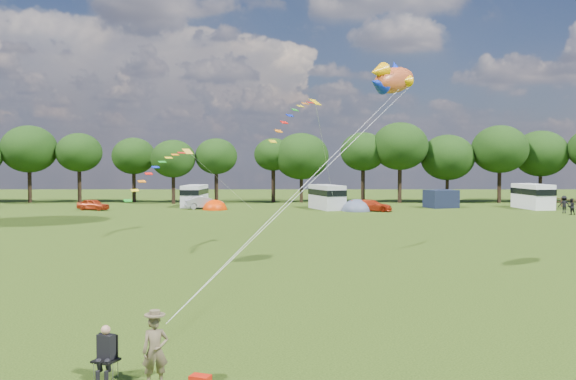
{
  "coord_description": "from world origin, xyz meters",
  "views": [
    {
      "loc": [
        0.01,
        -26.76,
        5.74
      ],
      "look_at": [
        0.0,
        8.0,
        4.0
      ],
      "focal_mm": 40.0,
      "sensor_mm": 36.0,
      "label": 1
    }
  ],
  "objects_px": {
    "tent_greyblue": "(357,211)",
    "car_c": "(372,205)",
    "campervan_c": "(327,196)",
    "tent_orange": "(215,209)",
    "car_a": "(93,205)",
    "car_b": "(204,203)",
    "camp_chair": "(106,347)",
    "campervan_b": "(195,195)",
    "campervan_d": "(533,195)",
    "walker_b": "(564,205)",
    "walker_a": "(571,207)",
    "fish_kite": "(391,80)",
    "kite_flyer": "(155,351)"
  },
  "relations": [
    {
      "from": "camp_chair",
      "to": "tent_greyblue",
      "type": "bearing_deg",
      "value": 98.55
    },
    {
      "from": "campervan_b",
      "to": "campervan_c",
      "type": "height_order",
      "value": "campervan_c"
    },
    {
      "from": "campervan_c",
      "to": "tent_orange",
      "type": "distance_m",
      "value": 12.58
    },
    {
      "from": "campervan_d",
      "to": "tent_orange",
      "type": "bearing_deg",
      "value": 83.67
    },
    {
      "from": "walker_a",
      "to": "tent_orange",
      "type": "bearing_deg",
      "value": -21.07
    },
    {
      "from": "camp_chair",
      "to": "campervan_d",
      "type": "bearing_deg",
      "value": 81.43
    },
    {
      "from": "car_a",
      "to": "campervan_b",
      "type": "relative_size",
      "value": 0.69
    },
    {
      "from": "fish_kite",
      "to": "car_c",
      "type": "bearing_deg",
      "value": 37.11
    },
    {
      "from": "car_c",
      "to": "campervan_c",
      "type": "relative_size",
      "value": 0.69
    },
    {
      "from": "kite_flyer",
      "to": "walker_b",
      "type": "distance_m",
      "value": 59.63
    },
    {
      "from": "campervan_b",
      "to": "walker_a",
      "type": "relative_size",
      "value": 3.23
    },
    {
      "from": "tent_orange",
      "to": "camp_chair",
      "type": "xyz_separation_m",
      "value": [
        3.42,
        -54.52,
        0.83
      ]
    },
    {
      "from": "tent_greyblue",
      "to": "fish_kite",
      "type": "height_order",
      "value": "fish_kite"
    },
    {
      "from": "kite_flyer",
      "to": "fish_kite",
      "type": "height_order",
      "value": "fish_kite"
    },
    {
      "from": "car_b",
      "to": "campervan_c",
      "type": "distance_m",
      "value": 13.8
    },
    {
      "from": "car_b",
      "to": "camp_chair",
      "type": "height_order",
      "value": "car_b"
    },
    {
      "from": "campervan_d",
      "to": "fish_kite",
      "type": "relative_size",
      "value": 1.83
    },
    {
      "from": "tent_orange",
      "to": "fish_kite",
      "type": "relative_size",
      "value": 0.93
    },
    {
      "from": "tent_greyblue",
      "to": "camp_chair",
      "type": "bearing_deg",
      "value": -102.97
    },
    {
      "from": "car_b",
      "to": "fish_kite",
      "type": "xyz_separation_m",
      "value": [
        14.47,
        -40.43,
        8.85
      ]
    },
    {
      "from": "car_a",
      "to": "car_b",
      "type": "relative_size",
      "value": 0.91
    },
    {
      "from": "walker_a",
      "to": "campervan_b",
      "type": "bearing_deg",
      "value": -26.18
    },
    {
      "from": "campervan_c",
      "to": "camp_chair",
      "type": "bearing_deg",
      "value": 150.67
    },
    {
      "from": "car_b",
      "to": "campervan_b",
      "type": "bearing_deg",
      "value": 10.71
    },
    {
      "from": "car_c",
      "to": "campervan_b",
      "type": "height_order",
      "value": "campervan_b"
    },
    {
      "from": "car_c",
      "to": "campervan_c",
      "type": "distance_m",
      "value": 5.53
    },
    {
      "from": "car_c",
      "to": "walker_a",
      "type": "distance_m",
      "value": 20.0
    },
    {
      "from": "car_b",
      "to": "walker_b",
      "type": "relative_size",
      "value": 2.21
    },
    {
      "from": "campervan_b",
      "to": "campervan_d",
      "type": "distance_m",
      "value": 38.8
    },
    {
      "from": "campervan_d",
      "to": "car_b",
      "type": "bearing_deg",
      "value": 82.02
    },
    {
      "from": "fish_kite",
      "to": "walker_b",
      "type": "relative_size",
      "value": 1.78
    },
    {
      "from": "campervan_b",
      "to": "camp_chair",
      "type": "height_order",
      "value": "campervan_b"
    },
    {
      "from": "campervan_b",
      "to": "walker_b",
      "type": "xyz_separation_m",
      "value": [
        39.62,
        -8.94,
        -0.45
      ]
    },
    {
      "from": "fish_kite",
      "to": "walker_b",
      "type": "bearing_deg",
      "value": 9.02
    },
    {
      "from": "tent_orange",
      "to": "campervan_d",
      "type": "bearing_deg",
      "value": 2.25
    },
    {
      "from": "car_a",
      "to": "campervan_c",
      "type": "relative_size",
      "value": 0.62
    },
    {
      "from": "car_a",
      "to": "car_c",
      "type": "bearing_deg",
      "value": -74.05
    },
    {
      "from": "walker_b",
      "to": "campervan_c",
      "type": "bearing_deg",
      "value": -2.86
    },
    {
      "from": "campervan_d",
      "to": "car_c",
      "type": "bearing_deg",
      "value": 92.19
    },
    {
      "from": "car_b",
      "to": "tent_greyblue",
      "type": "bearing_deg",
      "value": -114.87
    },
    {
      "from": "campervan_c",
      "to": "camp_chair",
      "type": "xyz_separation_m",
      "value": [
        -9.06,
        -55.21,
        -0.6
      ]
    },
    {
      "from": "walker_b",
      "to": "walker_a",
      "type": "bearing_deg",
      "value": 97.82
    },
    {
      "from": "campervan_c",
      "to": "campervan_b",
      "type": "bearing_deg",
      "value": 57.04
    },
    {
      "from": "camp_chair",
      "to": "walker_b",
      "type": "xyz_separation_m",
      "value": [
        33.32,
        49.8,
        0.07
      ]
    },
    {
      "from": "camp_chair",
      "to": "walker_a",
      "type": "distance_m",
      "value": 58.41
    },
    {
      "from": "tent_greyblue",
      "to": "camp_chair",
      "type": "height_order",
      "value": "camp_chair"
    },
    {
      "from": "car_b",
      "to": "campervan_c",
      "type": "bearing_deg",
      "value": -106.98
    },
    {
      "from": "car_c",
      "to": "campervan_b",
      "type": "relative_size",
      "value": 0.77
    },
    {
      "from": "car_a",
      "to": "camp_chair",
      "type": "relative_size",
      "value": 2.6
    },
    {
      "from": "tent_greyblue",
      "to": "car_c",
      "type": "bearing_deg",
      "value": -14.13
    }
  ]
}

